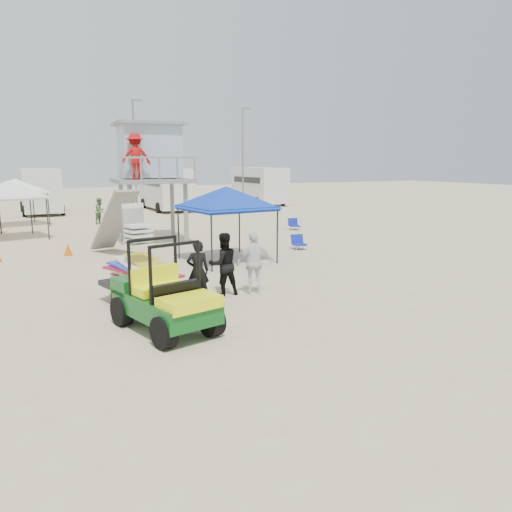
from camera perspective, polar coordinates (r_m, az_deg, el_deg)
name	(u,v)px	position (r m, az deg, el deg)	size (l,w,h in m)	color
ground	(298,343)	(10.64, 4.86, -9.82)	(140.00, 140.00, 0.00)	beige
utility_cart	(164,290)	(11.20, -10.46, -3.87)	(1.91, 2.89, 2.02)	#0C5218
surf_trailer	(139,269)	(13.41, -13.22, -1.49)	(1.90, 2.81, 2.36)	black
man_left	(198,271)	(13.57, -6.66, -1.70)	(0.61, 0.40, 1.66)	black
man_mid	(223,264)	(14.08, -3.76, -0.93)	(0.87, 0.68, 1.78)	black
man_right	(254,263)	(14.20, -0.21, -0.78)	(1.05, 0.44, 1.80)	white
lifeguard_tower	(148,156)	(23.78, -12.25, 11.12)	(3.52, 3.52, 5.37)	gray
canopy_blue	(226,190)	(18.77, -3.41, 7.52)	(3.20, 3.20, 3.24)	black
canopy_white_a	(8,183)	(27.07, -26.50, 7.44)	(3.37, 3.37, 3.26)	black
canopy_white_c	(15,181)	(32.84, -25.85, 7.72)	(3.51, 3.51, 3.18)	black
cone_near	(68,249)	(21.54, -20.70, 0.71)	(0.34, 0.34, 0.50)	#D75906
beach_chair_b	(298,242)	(21.71, 4.88, 1.60)	(0.63, 0.68, 0.64)	#0F22A4
beach_chair_c	(294,224)	(28.02, 4.35, 3.66)	(0.65, 0.71, 0.64)	#0F1BA9
rv_mid_left	(40,189)	(40.10, -23.44, 7.06)	(2.65, 6.50, 3.25)	silver
rv_mid_right	(166,187)	(40.14, -10.29, 7.76)	(2.64, 7.00, 3.25)	silver
rv_far_right	(259,184)	(44.85, 0.36, 8.22)	(2.64, 6.60, 3.25)	silver
light_pole_left	(135,158)	(36.44, -13.66, 10.82)	(0.14, 0.14, 8.00)	slate
light_pole_right	(243,159)	(40.81, -1.52, 11.06)	(0.14, 0.14, 8.00)	slate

